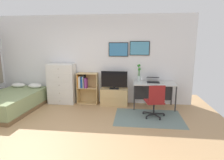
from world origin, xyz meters
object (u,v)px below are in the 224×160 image
Objects in this scene: bookshelf at (86,86)px; bamboo_vase at (139,73)px; bed at (12,102)px; tv_stand at (114,97)px; office_chair at (155,100)px; laptop at (153,80)px; wine_glass at (142,78)px; computer_mouse at (163,83)px; dresser at (62,84)px; desk at (154,87)px; television at (114,80)px.

bamboo_vase is at bearing 0.80° from bookshelf.
bed is 3.72m from bamboo_vase.
tv_stand is 1.45m from office_chair.
laptop is 2.13× the size of wine_glass.
bookshelf is 2.24m from office_chair.
laptop reaches higher than tv_stand.
computer_mouse is at bearing 59.54° from office_chair.
bookshelf is (0.74, 0.07, -0.06)m from dresser.
desk is 1.38× the size of office_chair.
computer_mouse is (0.26, -0.12, -0.05)m from laptop.
tv_stand is at bearing 0.53° from dresser.
bookshelf is at bearing 5.16° from dresser.
tv_stand is (1.64, 0.02, -0.37)m from dresser.
bed is 5.40× the size of laptop.
television is 1.14m from laptop.
wine_glass reaches higher than bed.
wine_glass is (-0.37, -0.16, 0.27)m from desk.
wine_glass is (1.70, -0.24, 0.32)m from bookshelf.
wine_glass is (-0.34, -0.18, 0.07)m from laptop.
television is at bearing -90.00° from tv_stand.
computer_mouse is (2.30, -0.18, 0.20)m from bookshelf.
laptop reaches higher than office_chair.
laptop is at bearing 0.55° from television.
bed is at bearing -169.26° from laptop.
laptop is at bearing 78.24° from office_chair.
dresser is at bearing -179.47° from tv_stand.
television is at bearing -172.46° from bamboo_vase.
bed is 4.07m from laptop.
bookshelf is 0.81× the size of desk.
bed is at bearing -165.93° from bamboo_vase.
television is 0.91× the size of office_chair.
bookshelf is at bearing 175.25° from television.
bamboo_vase is (0.73, 0.07, 0.74)m from tv_stand.
wine_glass is at bearing -11.83° from television.
dresser is at bearing 175.88° from wine_glass.
desk is at bearing -13.97° from bamboo_vase.
tv_stand is at bearing 130.75° from office_chair.
desk is (1.17, -0.01, -0.16)m from television.
bamboo_vase is at bearing 5.82° from tv_stand.
wine_glass is at bearing -74.76° from bamboo_vase.
bamboo_vase is at bearing 167.33° from laptop.
bamboo_vase reaches higher than wine_glass.
bed is at bearing -170.75° from computer_mouse.
bookshelf is at bearing 171.86° from wine_glass.
dresser is at bearing 179.75° from television.
computer_mouse is (4.21, 0.69, 0.50)m from bed.
desk is (1.17, -0.03, 0.36)m from tv_stand.
bookshelf is 1.75m from wine_glass.
tv_stand is at bearing 178.33° from desk.
television is 1.53× the size of bamboo_vase.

